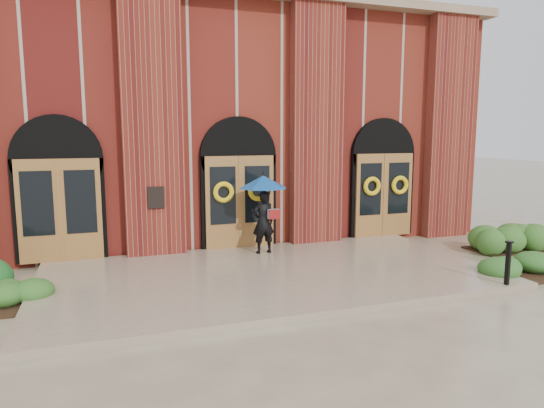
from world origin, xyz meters
name	(u,v)px	position (x,y,z in m)	size (l,w,h in m)	color
ground	(273,280)	(0.00, 0.00, 0.00)	(90.00, 90.00, 0.00)	gray
landing	(271,275)	(0.00, 0.15, 0.07)	(10.00, 5.30, 0.15)	gray
church_building	(197,127)	(0.00, 8.78, 3.50)	(16.20, 12.53, 7.00)	maroon
man_with_umbrella	(263,199)	(0.39, 1.86, 1.57)	(1.34, 1.34, 2.03)	black
metal_post	(508,262)	(4.30, -2.35, 0.63)	(0.16, 0.16, 0.92)	black
hedge_wall_right	(519,237)	(7.57, 0.51, 0.34)	(2.65, 1.06, 0.68)	#2C551E
hedge_front_left	(18,295)	(-5.10, 0.00, 0.22)	(1.24, 1.07, 0.44)	#2B581E
hedge_front_right	(519,266)	(5.42, -1.58, 0.23)	(1.32, 1.13, 0.47)	#27551E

